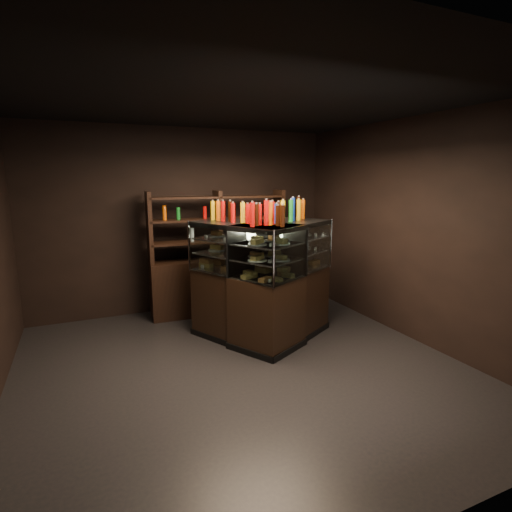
# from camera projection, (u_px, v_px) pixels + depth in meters

# --- Properties ---
(ground) EXTENTS (5.00, 5.00, 0.00)m
(ground) POSITION_uv_depth(u_px,v_px,m) (242.00, 368.00, 4.70)
(ground) COLOR black
(ground) RESTS_ON ground
(room_shell) EXTENTS (5.02, 5.02, 3.01)m
(room_shell) POSITION_uv_depth(u_px,v_px,m) (241.00, 203.00, 4.32)
(room_shell) COLOR black
(room_shell) RESTS_ON ground
(display_case) EXTENTS (1.96, 1.67, 1.63)m
(display_case) POSITION_uv_depth(u_px,v_px,m) (264.00, 301.00, 5.47)
(display_case) COLOR black
(display_case) RESTS_ON ground
(food_display) EXTENTS (1.50, 1.29, 0.49)m
(food_display) POSITION_uv_depth(u_px,v_px,m) (264.00, 251.00, 5.33)
(food_display) COLOR #C78F47
(food_display) RESTS_ON display_case
(bottles_top) EXTENTS (1.32, 1.15, 0.30)m
(bottles_top) POSITION_uv_depth(u_px,v_px,m) (264.00, 212.00, 5.23)
(bottles_top) COLOR silver
(bottles_top) RESTS_ON display_case
(potted_conifer) EXTENTS (0.34, 0.34, 0.73)m
(potted_conifer) POSITION_uv_depth(u_px,v_px,m) (315.00, 297.00, 6.08)
(potted_conifer) COLOR black
(potted_conifer) RESTS_ON ground
(back_shelving) EXTENTS (2.22, 0.54, 2.00)m
(back_shelving) POSITION_uv_depth(u_px,v_px,m) (219.00, 276.00, 6.58)
(back_shelving) COLOR black
(back_shelving) RESTS_ON ground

